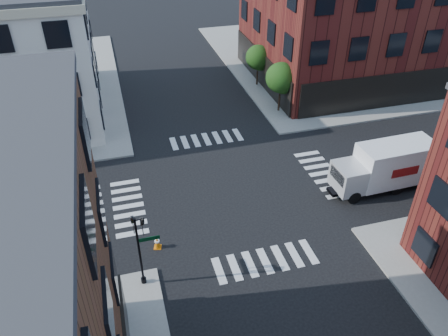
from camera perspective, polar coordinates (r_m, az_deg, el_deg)
name	(u,v)px	position (r m, az deg, el deg)	size (l,w,h in m)	color
ground	(230,189)	(30.29, 0.84, -2.75)	(120.00, 120.00, 0.00)	black
sidewalk_ne	(351,56)	(55.29, 16.23, 13.91)	(30.00, 30.00, 0.15)	gray
building_ne	(381,16)	(49.32, 19.79, 18.15)	(25.00, 16.00, 12.00)	#421110
tree_near	(282,79)	(39.16, 7.53, 11.42)	(2.69, 2.69, 4.49)	black
tree_far	(259,59)	(44.44, 4.54, 14.06)	(2.43, 2.43, 4.07)	black
signal_pole	(140,243)	(22.57, -10.96, -9.63)	(1.29, 1.24, 4.60)	black
box_truck	(386,166)	(31.46, 20.42, 0.19)	(7.39, 2.42, 3.31)	white
traffic_cone	(157,243)	(26.04, -8.72, -9.63)	(0.52, 0.52, 0.79)	orange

